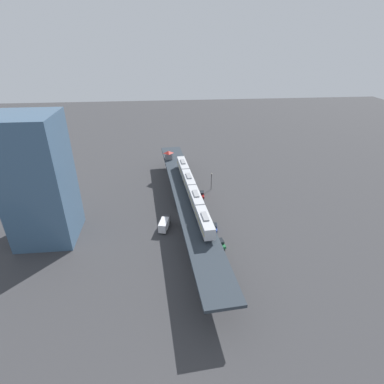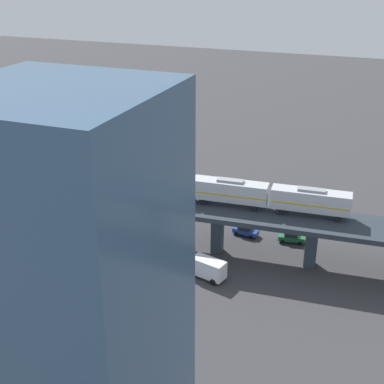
{
  "view_description": "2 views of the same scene",
  "coord_description": "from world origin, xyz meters",
  "px_view_note": "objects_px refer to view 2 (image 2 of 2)",
  "views": [
    {
      "loc": [
        6.69,
        84.31,
        52.94
      ],
      "look_at": [
        -1.53,
        1.66,
        9.45
      ],
      "focal_mm": 28.0,
      "sensor_mm": 36.0,
      "label": 1
    },
    {
      "loc": [
        72.39,
        30.33,
        44.46
      ],
      "look_at": [
        -1.53,
        1.66,
        9.45
      ],
      "focal_mm": 50.0,
      "sensor_mm": 36.0,
      "label": 2
    }
  ],
  "objects_px": {
    "street_car_red": "(130,213)",
    "office_tower": "(73,299)",
    "street_car_blue": "(246,230)",
    "subway_train": "(192,186)",
    "signal_hut": "(0,176)",
    "street_car_green": "(291,237)",
    "delivery_truck": "(204,267)",
    "street_lamp": "(116,184)"
  },
  "relations": [
    {
      "from": "street_car_red",
      "to": "office_tower",
      "type": "bearing_deg",
      "value": 22.72
    },
    {
      "from": "street_car_blue",
      "to": "subway_train",
      "type": "bearing_deg",
      "value": -51.62
    },
    {
      "from": "signal_hut",
      "to": "street_car_red",
      "type": "height_order",
      "value": "signal_hut"
    },
    {
      "from": "street_car_blue",
      "to": "office_tower",
      "type": "height_order",
      "value": "office_tower"
    },
    {
      "from": "street_car_green",
      "to": "street_car_red",
      "type": "distance_m",
      "value": 29.82
    },
    {
      "from": "delivery_truck",
      "to": "street_lamp",
      "type": "distance_m",
      "value": 30.96
    },
    {
      "from": "delivery_truck",
      "to": "street_lamp",
      "type": "height_order",
      "value": "street_lamp"
    },
    {
      "from": "street_car_blue",
      "to": "street_car_green",
      "type": "bearing_deg",
      "value": 93.39
    },
    {
      "from": "subway_train",
      "to": "office_tower",
      "type": "bearing_deg",
      "value": 7.65
    },
    {
      "from": "signal_hut",
      "to": "delivery_truck",
      "type": "bearing_deg",
      "value": 86.01
    },
    {
      "from": "street_car_blue",
      "to": "street_lamp",
      "type": "height_order",
      "value": "street_lamp"
    },
    {
      "from": "street_car_green",
      "to": "office_tower",
      "type": "distance_m",
      "value": 52.91
    },
    {
      "from": "street_car_blue",
      "to": "street_lamp",
      "type": "xyz_separation_m",
      "value": [
        -3.32,
        -27.04,
        3.17
      ]
    },
    {
      "from": "office_tower",
      "to": "delivery_truck",
      "type": "bearing_deg",
      "value": -179.43
    },
    {
      "from": "street_car_red",
      "to": "street_car_blue",
      "type": "bearing_deg",
      "value": 92.82
    },
    {
      "from": "street_car_green",
      "to": "office_tower",
      "type": "height_order",
      "value": "office_tower"
    },
    {
      "from": "delivery_truck",
      "to": "street_lamp",
      "type": "xyz_separation_m",
      "value": [
        -18.4,
        -24.79,
        2.35
      ]
    },
    {
      "from": "street_car_blue",
      "to": "street_car_red",
      "type": "distance_m",
      "value": 21.86
    },
    {
      "from": "street_car_blue",
      "to": "office_tower",
      "type": "distance_m",
      "value": 51.57
    },
    {
      "from": "subway_train",
      "to": "street_car_green",
      "type": "bearing_deg",
      "value": 112.7
    },
    {
      "from": "signal_hut",
      "to": "office_tower",
      "type": "height_order",
      "value": "office_tower"
    },
    {
      "from": "street_car_green",
      "to": "street_lamp",
      "type": "bearing_deg",
      "value": -94.65
    },
    {
      "from": "subway_train",
      "to": "street_car_green",
      "type": "relative_size",
      "value": 10.77
    },
    {
      "from": "street_car_red",
      "to": "street_lamp",
      "type": "relative_size",
      "value": 0.66
    },
    {
      "from": "subway_train",
      "to": "street_car_red",
      "type": "relative_size",
      "value": 10.94
    },
    {
      "from": "street_car_green",
      "to": "street_car_red",
      "type": "height_order",
      "value": "same"
    },
    {
      "from": "street_car_green",
      "to": "office_tower",
      "type": "relative_size",
      "value": 0.13
    },
    {
      "from": "street_car_red",
      "to": "delivery_truck",
      "type": "relative_size",
      "value": 0.61
    },
    {
      "from": "office_tower",
      "to": "subway_train",
      "type": "bearing_deg",
      "value": -172.35
    },
    {
      "from": "street_car_blue",
      "to": "delivery_truck",
      "type": "height_order",
      "value": "delivery_truck"
    },
    {
      "from": "subway_train",
      "to": "street_car_blue",
      "type": "height_order",
      "value": "subway_train"
    },
    {
      "from": "signal_hut",
      "to": "delivery_truck",
      "type": "xyz_separation_m",
      "value": [
        2.68,
        38.49,
        -7.98
      ]
    },
    {
      "from": "street_car_green",
      "to": "street_car_red",
      "type": "xyz_separation_m",
      "value": [
        1.55,
        -29.78,
        0.0
      ]
    },
    {
      "from": "signal_hut",
      "to": "street_lamp",
      "type": "distance_m",
      "value": 21.6
    },
    {
      "from": "signal_hut",
      "to": "street_car_blue",
      "type": "distance_m",
      "value": 43.49
    },
    {
      "from": "street_car_green",
      "to": "street_car_blue",
      "type": "bearing_deg",
      "value": -86.61
    },
    {
      "from": "subway_train",
      "to": "street_car_green",
      "type": "height_order",
      "value": "subway_train"
    },
    {
      "from": "subway_train",
      "to": "street_lamp",
      "type": "relative_size",
      "value": 7.19
    },
    {
      "from": "signal_hut",
      "to": "street_car_green",
      "type": "xyz_separation_m",
      "value": [
        -12.88,
        48.68,
        -8.81
      ]
    },
    {
      "from": "street_car_green",
      "to": "delivery_truck",
      "type": "xyz_separation_m",
      "value": [
        15.56,
        -10.2,
        0.82
      ]
    },
    {
      "from": "street_car_blue",
      "to": "street_car_red",
      "type": "bearing_deg",
      "value": -87.18
    },
    {
      "from": "street_car_red",
      "to": "office_tower",
      "type": "xyz_separation_m",
      "value": [
        47.55,
        19.92,
        17.06
      ]
    }
  ]
}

